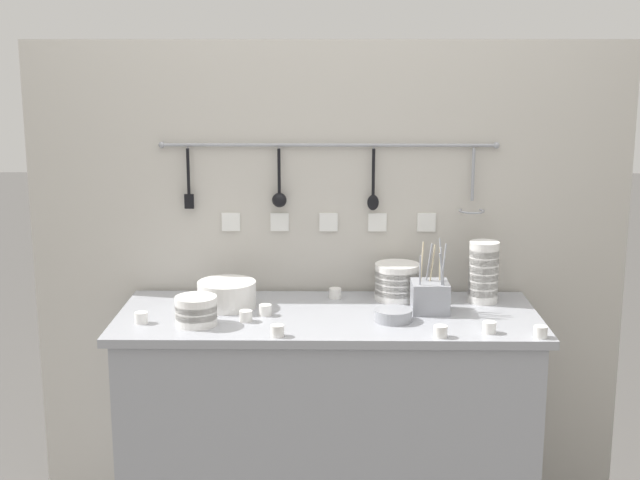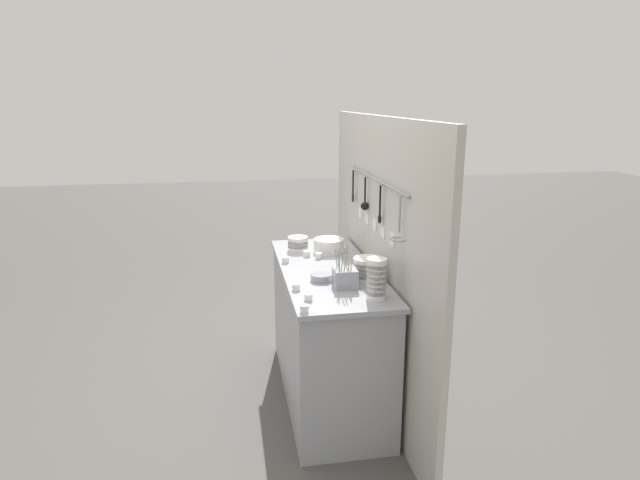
% 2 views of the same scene
% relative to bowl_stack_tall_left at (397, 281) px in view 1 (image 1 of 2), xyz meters
% --- Properties ---
extents(counter, '(1.50, 0.60, 0.91)m').
position_rel_bowl_stack_tall_left_xyz_m(counter, '(-0.26, -0.19, -0.52)').
color(counter, '#9EA0A8').
rests_on(counter, ground).
extents(back_wall, '(2.30, 0.11, 1.87)m').
position_rel_bowl_stack_tall_left_xyz_m(back_wall, '(-0.26, 0.14, -0.04)').
color(back_wall, '#BCB7AD').
rests_on(back_wall, ground).
extents(bowl_stack_tall_left, '(0.17, 0.17, 0.14)m').
position_rel_bowl_stack_tall_left_xyz_m(bowl_stack_tall_left, '(0.00, 0.00, 0.00)').
color(bowl_stack_tall_left, white).
rests_on(bowl_stack_tall_left, counter).
extents(bowl_stack_nested_right, '(0.14, 0.14, 0.10)m').
position_rel_bowl_stack_tall_left_xyz_m(bowl_stack_nested_right, '(-0.71, -0.33, -0.02)').
color(bowl_stack_nested_right, white).
rests_on(bowl_stack_nested_right, counter).
extents(bowl_stack_wide_centre, '(0.11, 0.11, 0.23)m').
position_rel_bowl_stack_tall_left_xyz_m(bowl_stack_wide_centre, '(0.32, -0.03, 0.05)').
color(bowl_stack_wide_centre, white).
rests_on(bowl_stack_wide_centre, counter).
extents(plate_stack, '(0.21, 0.21, 0.10)m').
position_rel_bowl_stack_tall_left_xyz_m(plate_stack, '(-0.63, -0.12, -0.02)').
color(plate_stack, white).
rests_on(plate_stack, counter).
extents(steel_mixing_bowl, '(0.13, 0.13, 0.04)m').
position_rel_bowl_stack_tall_left_xyz_m(steel_mixing_bowl, '(-0.03, -0.27, -0.05)').
color(steel_mixing_bowl, '#93969E').
rests_on(steel_mixing_bowl, counter).
extents(cutlery_caddy, '(0.13, 0.13, 0.27)m').
position_rel_bowl_stack_tall_left_xyz_m(cutlery_caddy, '(0.11, -0.16, -0.01)').
color(cutlery_caddy, '#93969E').
rests_on(cutlery_caddy, counter).
extents(cup_front_right, '(0.05, 0.05, 0.04)m').
position_rel_bowl_stack_tall_left_xyz_m(cup_front_right, '(0.11, -0.45, -0.05)').
color(cup_front_right, white).
rests_on(cup_front_right, counter).
extents(cup_front_left, '(0.05, 0.05, 0.04)m').
position_rel_bowl_stack_tall_left_xyz_m(cup_front_left, '(0.44, -0.45, -0.05)').
color(cup_front_left, white).
rests_on(cup_front_left, counter).
extents(cup_back_right, '(0.05, 0.05, 0.04)m').
position_rel_bowl_stack_tall_left_xyz_m(cup_back_right, '(-0.43, -0.45, -0.05)').
color(cup_back_right, white).
rests_on(cup_back_right, counter).
extents(cup_beside_plates, '(0.05, 0.05, 0.04)m').
position_rel_bowl_stack_tall_left_xyz_m(cup_beside_plates, '(-0.48, -0.21, -0.05)').
color(cup_beside_plates, white).
rests_on(cup_beside_plates, counter).
extents(cup_edge_far, '(0.05, 0.05, 0.04)m').
position_rel_bowl_stack_tall_left_xyz_m(cup_edge_far, '(-0.23, 0.01, -0.05)').
color(cup_edge_far, white).
rests_on(cup_edge_far, counter).
extents(cup_mid_row, '(0.05, 0.05, 0.04)m').
position_rel_bowl_stack_tall_left_xyz_m(cup_mid_row, '(-0.54, -0.29, -0.05)').
color(cup_mid_row, white).
rests_on(cup_mid_row, counter).
extents(cup_centre, '(0.05, 0.05, 0.04)m').
position_rel_bowl_stack_tall_left_xyz_m(cup_centre, '(-0.90, -0.31, -0.05)').
color(cup_centre, white).
rests_on(cup_centre, counter).
extents(cup_by_caddy, '(0.05, 0.05, 0.04)m').
position_rel_bowl_stack_tall_left_xyz_m(cup_by_caddy, '(0.28, -0.40, -0.05)').
color(cup_by_caddy, white).
rests_on(cup_by_caddy, counter).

